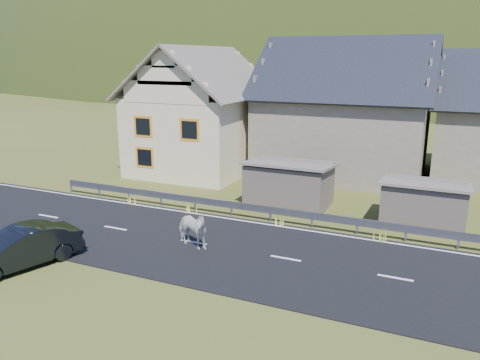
% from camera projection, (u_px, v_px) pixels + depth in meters
% --- Properties ---
extents(ground, '(160.00, 160.00, 0.00)m').
position_uv_depth(ground, '(286.00, 259.00, 17.79)').
color(ground, '#383E15').
rests_on(ground, ground).
extents(road, '(60.00, 7.00, 0.04)m').
position_uv_depth(road, '(286.00, 259.00, 17.79)').
color(road, black).
rests_on(road, ground).
extents(lane_markings, '(60.00, 6.60, 0.01)m').
position_uv_depth(lane_markings, '(286.00, 258.00, 17.78)').
color(lane_markings, silver).
rests_on(lane_markings, road).
extents(guardrail, '(28.10, 0.09, 0.75)m').
position_uv_depth(guardrail, '(312.00, 216.00, 20.90)').
color(guardrail, '#93969B').
rests_on(guardrail, ground).
extents(shed_left, '(4.30, 3.30, 2.40)m').
position_uv_depth(shed_left, '(289.00, 185.00, 24.04)').
color(shed_left, '#706255').
rests_on(shed_left, ground).
extents(shed_right, '(3.80, 2.90, 2.20)m').
position_uv_depth(shed_right, '(423.00, 205.00, 21.08)').
color(shed_right, '#706255').
rests_on(shed_right, ground).
extents(house_cream, '(7.80, 9.80, 8.30)m').
position_uv_depth(house_cream, '(202.00, 105.00, 31.19)').
color(house_cream, beige).
rests_on(house_cream, ground).
extents(house_stone_a, '(10.80, 9.80, 8.90)m').
position_uv_depth(house_stone_a, '(346.00, 102.00, 30.26)').
color(house_stone_a, gray).
rests_on(house_stone_a, ground).
extents(mountain, '(440.00, 280.00, 260.00)m').
position_uv_depth(mountain, '(445.00, 130.00, 180.09)').
color(mountain, '#1D320C').
rests_on(mountain, ground).
extents(conifer_patch, '(76.00, 50.00, 28.00)m').
position_uv_depth(conifer_patch, '(226.00, 62.00, 135.00)').
color(conifer_patch, black).
rests_on(conifer_patch, ground).
extents(horse, '(1.37, 2.00, 1.55)m').
position_uv_depth(horse, '(191.00, 229.00, 18.67)').
color(horse, silver).
rests_on(horse, road).
extents(car, '(2.87, 4.66, 1.45)m').
position_uv_depth(car, '(19.00, 248.00, 16.99)').
color(car, black).
rests_on(car, ground).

